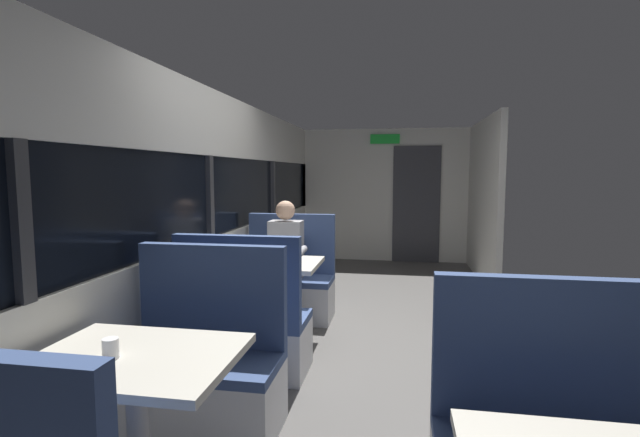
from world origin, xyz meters
name	(u,v)px	position (x,y,z in m)	size (l,w,h in m)	color
ground_plane	(367,351)	(0.00, 0.00, -0.01)	(3.30, 9.20, 0.02)	#514F4C
carriage_window_panel_left	(208,221)	(-1.45, 0.00, 1.11)	(0.09, 8.48, 2.30)	beige
carriage_end_bulkhead	(388,196)	(0.06, 4.19, 1.14)	(2.90, 0.11, 2.30)	beige
carriage_aisle_panel_right	(483,200)	(1.45, 3.00, 1.15)	(0.08, 2.40, 2.30)	beige
dining_table_near_window	(136,376)	(-0.89, -2.09, 0.64)	(0.90, 0.70, 0.74)	#9E9EA3
bench_near_window_facing_entry	(203,375)	(-0.89, -1.39, 0.33)	(0.95, 0.50, 1.10)	silver
dining_table_mid_window	(270,272)	(-0.89, 0.08, 0.64)	(0.90, 0.70, 0.74)	#9E9EA3
bench_mid_window_facing_end	(245,331)	(-0.89, -0.62, 0.33)	(0.95, 0.50, 1.10)	silver
bench_mid_window_facing_entry	(288,287)	(-0.89, 0.78, 0.33)	(0.95, 0.50, 1.10)	silver
seated_passenger	(287,269)	(-0.89, 0.71, 0.54)	(0.47, 0.55, 1.26)	#26262D
coffee_cup_primary	(111,348)	(-0.97, -2.15, 0.79)	(0.07, 0.07, 0.09)	white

